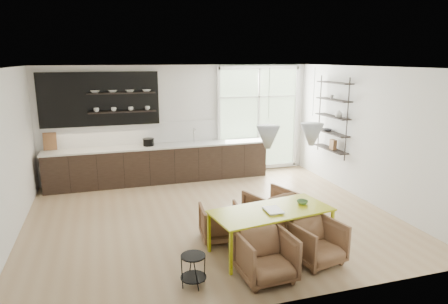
% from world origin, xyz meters
% --- Properties ---
extents(room, '(7.02, 6.01, 2.91)m').
position_xyz_m(room, '(0.58, 1.10, 1.46)').
color(room, tan).
rests_on(room, ground).
extents(kitchen_run, '(5.54, 0.69, 2.75)m').
position_xyz_m(kitchen_run, '(-0.69, 2.69, 0.60)').
color(kitchen_run, black).
rests_on(kitchen_run, ground).
extents(right_shelving, '(0.26, 1.22, 1.90)m').
position_xyz_m(right_shelving, '(3.36, 1.17, 1.65)').
color(right_shelving, black).
rests_on(right_shelving, ground).
extents(dining_table, '(2.03, 1.14, 0.70)m').
position_xyz_m(dining_table, '(0.55, -1.63, 0.66)').
color(dining_table, '#B6BA10').
rests_on(dining_table, ground).
extents(armchair_back_left, '(0.72, 0.74, 0.62)m').
position_xyz_m(armchair_back_left, '(-0.11, -0.99, 0.31)').
color(armchair_back_left, brown).
rests_on(armchair_back_left, ground).
extents(armchair_back_right, '(0.97, 0.99, 0.72)m').
position_xyz_m(armchair_back_right, '(0.91, -0.77, 0.36)').
color(armchair_back_right, brown).
rests_on(armchair_back_right, ground).
extents(armchair_front_left, '(0.77, 0.79, 0.68)m').
position_xyz_m(armchair_front_left, '(0.14, -2.40, 0.34)').
color(armchair_front_left, brown).
rests_on(armchair_front_left, ground).
extents(armchair_front_right, '(0.84, 0.85, 0.66)m').
position_xyz_m(armchair_front_right, '(1.07, -2.19, 0.33)').
color(armchair_front_right, brown).
rests_on(armchair_front_right, ground).
extents(wire_stool, '(0.36, 0.36, 0.46)m').
position_xyz_m(wire_stool, '(-0.88, -2.27, 0.29)').
color(wire_stool, black).
rests_on(wire_stool, ground).
extents(table_book, '(0.25, 0.34, 0.03)m').
position_xyz_m(table_book, '(0.42, -1.69, 0.72)').
color(table_book, white).
rests_on(table_book, dining_table).
extents(table_bowl, '(0.19, 0.19, 0.06)m').
position_xyz_m(table_bowl, '(1.15, -1.53, 0.73)').
color(table_bowl, '#507B48').
rests_on(table_bowl, dining_table).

